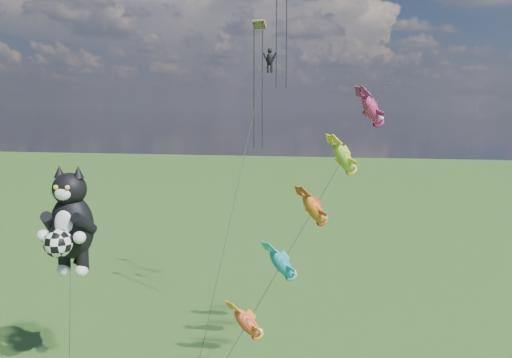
# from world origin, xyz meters

# --- Properties ---
(cat_kite_rig) EXTENTS (3.05, 4.36, 12.49)m
(cat_kite_rig) POSITION_xyz_m (1.57, -0.89, 9.39)
(cat_kite_rig) COLOR brown
(cat_kite_rig) RESTS_ON ground
(fish_windsock_rig) EXTENTS (10.36, 12.30, 18.47)m
(fish_windsock_rig) POSITION_xyz_m (15.04, -0.04, 10.36)
(fish_windsock_rig) COLOR brown
(fish_windsock_rig) RESTS_ON ground
(parafoil_rig) EXTENTS (2.92, 17.48, 25.05)m
(parafoil_rig) POSITION_xyz_m (10.96, 9.56, 19.18)
(parafoil_rig) COLOR brown
(parafoil_rig) RESTS_ON ground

